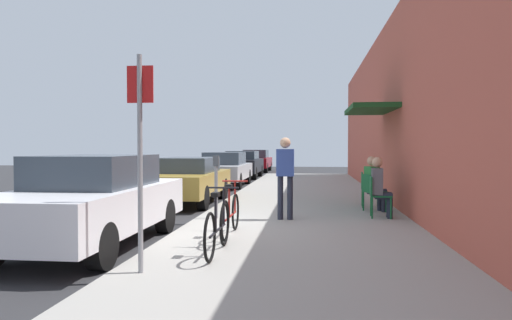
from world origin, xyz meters
The scene contains 18 objects.
ground_plane centered at (0.00, 0.00, 0.00)m, with size 60.00×60.00×0.00m, color #2D2D30.
sidewalk_slab centered at (2.25, 2.00, 0.06)m, with size 4.50×32.00×0.12m, color #9E9B93.
building_facade centered at (4.64, 2.02, 2.54)m, with size 1.40×32.00×5.07m.
parked_car_0 centered at (-1.10, -1.24, 0.76)m, with size 1.80×4.40×1.49m.
parked_car_1 centered at (-1.10, 4.65, 0.70)m, with size 1.80×4.40×1.32m.
parked_car_2 centered at (-1.10, 10.61, 0.72)m, with size 1.80×4.40×1.40m.
parked_car_3 centered at (-1.10, 15.86, 0.73)m, with size 1.80×4.40×1.40m.
parked_car_4 centered at (-1.10, 22.01, 0.73)m, with size 1.80×4.40×1.43m.
parking_meter centered at (0.45, 1.20, 0.89)m, with size 0.12×0.10×1.32m.
street_sign centered at (0.40, -3.11, 1.64)m, with size 0.32×0.06×2.60m.
bicycle_0 centered at (1.12, -2.01, 0.48)m, with size 0.46×1.71×0.90m.
bicycle_1 centered at (1.07, -0.63, 0.48)m, with size 0.46×1.71×0.90m.
cafe_chair_0 centered at (3.83, 1.70, 0.62)m, with size 0.46×0.46×0.87m.
seated_patron_0 centered at (3.89, 1.69, 0.82)m, with size 0.44×0.37×1.29m.
cafe_chair_1 centered at (3.83, 2.61, 0.62)m, with size 0.56×0.56×0.87m.
seated_patron_1 centered at (3.89, 2.63, 0.82)m, with size 0.51×0.47×1.29m.
cafe_chair_2 centered at (3.83, 3.45, 0.62)m, with size 0.47×0.47×0.87m.
pedestrian_standing centered at (1.90, 1.21, 1.12)m, with size 0.36×0.22×1.70m.
Camera 1 is at (2.41, -8.52, 1.63)m, focal length 33.10 mm.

